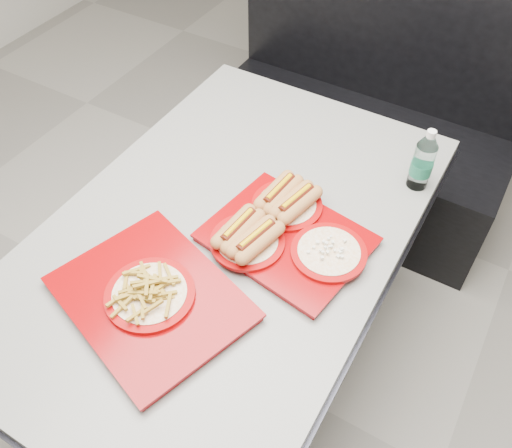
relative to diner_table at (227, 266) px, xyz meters
The scene contains 6 objects.
ground 0.58m from the diner_table, ahead, with size 6.00×6.00×0.00m, color gray.
diner_table is the anchor object (origin of this frame).
booth_bench 1.11m from the diner_table, 90.00° to the left, with size 1.30×0.57×1.35m.
tray_near 0.25m from the diner_table, 18.75° to the left, with size 0.45×0.39×0.09m.
tray_far 0.35m from the diner_table, 95.34° to the right, with size 0.54×0.48×0.09m.
water_bottle 0.64m from the diner_table, 47.84° to the left, with size 0.06×0.06×0.20m.
Camera 1 is at (0.57, -0.81, 1.87)m, focal length 38.00 mm.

